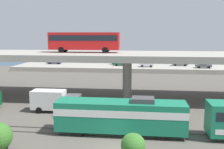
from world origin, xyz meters
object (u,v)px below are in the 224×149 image
parked_car_0 (146,64)px  parked_car_1 (121,63)px  train_locomotive (114,114)px  parked_car_4 (117,62)px  parked_car_5 (180,63)px  service_truck_east (55,100)px  parked_car_3 (203,65)px  parked_car_6 (54,61)px  transit_bus_on_overpass (84,40)px

parked_car_0 → parked_car_1: same height
parked_car_0 → train_locomotive: bearing=-95.0°
parked_car_4 → parked_car_5: same height
train_locomotive → parked_car_4: (-4.63, 53.99, -0.18)m
service_truck_east → parked_car_0: (13.47, 41.51, 0.37)m
parked_car_3 → parked_car_6: (-44.99, 5.02, 0.00)m
parked_car_1 → parked_car_4: size_ratio=1.06×
train_locomotive → service_truck_east: train_locomotive is taller
parked_car_6 → parked_car_5: bearing=-0.6°
parked_car_5 → service_truck_east: bearing=-117.4°
train_locomotive → parked_car_5: bearing=-105.2°
parked_car_3 → parked_car_5: 7.43m
parked_car_3 → parked_car_5: (-5.82, 4.62, 0.00)m
train_locomotive → parked_car_3: 52.06m
parked_car_4 → parked_car_5: 19.02m
parked_car_0 → parked_car_4: size_ratio=0.98×
parked_car_0 → parked_car_4: same height
parked_car_6 → transit_bus_on_overpass: bearing=-63.7°
train_locomotive → parked_car_1: train_locomotive is taller
service_truck_east → parked_car_5: 51.13m
service_truck_east → parked_car_3: (29.35, 40.78, 0.38)m
service_truck_east → parked_car_6: service_truck_east is taller
service_truck_east → parked_car_3: service_truck_east is taller
train_locomotive → transit_bus_on_overpass: bearing=-67.6°
parked_car_4 → parked_car_6: bearing=-177.3°
parked_car_1 → parked_car_3: size_ratio=1.02×
parked_car_4 → parked_car_5: bearing=-4.1°
parked_car_3 → service_truck_east: bearing=-125.7°
service_truck_east → parked_car_6: 48.39m
transit_bus_on_overpass → parked_car_3: transit_bus_on_overpass is taller
parked_car_3 → parked_car_0: bearing=177.4°
parked_car_3 → parked_car_1: bearing=173.1°
parked_car_1 → parked_car_3: (23.31, -2.83, 0.00)m
parked_car_3 → parked_car_4: bearing=166.4°
parked_car_5 → transit_bus_on_overpass: bearing=-120.5°
parked_car_4 → parked_car_1: bearing=-64.9°
transit_bus_on_overpass → parked_car_4: (2.23, 37.33, -7.76)m
service_truck_east → parked_car_1: size_ratio=1.56×
train_locomotive → parked_car_0: (4.28, 48.73, -0.18)m
parked_car_0 → parked_car_4: bearing=149.5°
parked_car_1 → parked_car_5: bearing=-174.2°
service_truck_east → parked_car_4: service_truck_east is taller
parked_car_1 → parked_car_3: 23.48m
train_locomotive → transit_bus_on_overpass: transit_bus_on_overpass is taller
transit_bus_on_overpass → parked_car_5: size_ratio=2.56×
transit_bus_on_overpass → parked_car_1: bearing=83.8°
parked_car_6 → parked_car_0: bearing=-8.4°
parked_car_3 → parked_car_6: size_ratio=0.94×
train_locomotive → parked_car_6: train_locomotive is taller
train_locomotive → parked_car_1: size_ratio=3.46×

